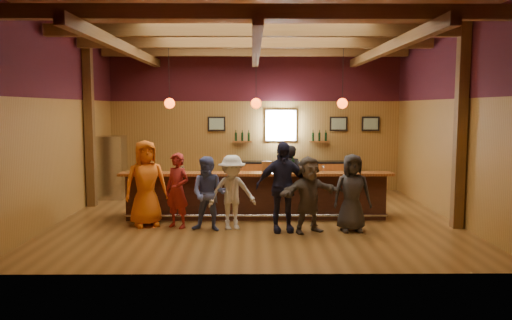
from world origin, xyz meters
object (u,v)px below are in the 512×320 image
object	(u,v)px
back_bar_cabinet	(294,176)
ice_bucket	(267,167)
bar_counter	(257,195)
customer_dark	(352,193)
customer_white	(232,192)
bartender	(290,178)
customer_navy	(282,187)
customer_brown	(309,194)
stainless_fridge	(112,167)
customer_denim	(209,194)
customer_orange	(146,183)
bottle_a	(287,166)
customer_redvest	(177,190)

from	to	relation	value
back_bar_cabinet	ice_bucket	distance (m)	4.02
bar_counter	customer_dark	bearing A→B (deg)	-35.54
customer_white	bartender	bearing A→B (deg)	40.12
customer_navy	ice_bucket	world-z (taller)	customer_navy
customer_navy	customer_white	bearing A→B (deg)	160.74
customer_brown	ice_bucket	distance (m)	1.57
stainless_fridge	bartender	bearing A→B (deg)	-18.39
customer_navy	customer_brown	world-z (taller)	customer_navy
bartender	customer_navy	bearing A→B (deg)	101.56
bar_counter	stainless_fridge	xyz separation A→B (m)	(-4.12, 2.45, 0.38)
stainless_fridge	customer_denim	world-z (taller)	stainless_fridge
customer_orange	customer_navy	world-z (taller)	same
bar_counter	bottle_a	distance (m)	1.04
stainless_fridge	bottle_a	xyz separation A→B (m)	(4.82, -2.68, 0.35)
back_bar_cabinet	ice_bucket	size ratio (longest dim) A/B	15.81
customer_denim	bartender	distance (m)	2.86
stainless_fridge	customer_white	distance (m)	5.13
bartender	customer_brown	bearing A→B (deg)	115.64
customer_dark	customer_redvest	bearing A→B (deg)	171.73
bar_counter	customer_navy	bearing A→B (deg)	-70.21
customer_orange	customer_denim	world-z (taller)	customer_orange
customer_navy	customer_denim	bearing A→B (deg)	169.21
bar_counter	customer_orange	world-z (taller)	customer_orange
customer_denim	ice_bucket	xyz separation A→B (m)	(1.26, 1.10, 0.45)
stainless_fridge	customer_redvest	world-z (taller)	stainless_fridge
customer_orange	customer_dark	distance (m)	4.47
customer_white	bar_counter	bearing A→B (deg)	51.15
back_bar_cabinet	stainless_fridge	distance (m)	5.43
stainless_fridge	customer_orange	bearing A→B (deg)	-63.45
customer_brown	customer_white	bearing A→B (deg)	145.51
customer_navy	bottle_a	distance (m)	1.26
customer_denim	customer_white	xyz separation A→B (m)	(0.49, 0.13, 0.01)
back_bar_cabinet	bottle_a	distance (m)	3.91
stainless_fridge	customer_white	bearing A→B (deg)	-45.75
bar_counter	bartender	world-z (taller)	bartender
stainless_fridge	customer_redvest	size ratio (longest dim) A/B	1.10
customer_orange	ice_bucket	world-z (taller)	customer_orange
customer_brown	bottle_a	world-z (taller)	customer_brown
ice_bucket	bartender	bearing A→B (deg)	58.87
customer_navy	ice_bucket	xyz separation A→B (m)	(-0.29, 1.17, 0.29)
stainless_fridge	customer_white	world-z (taller)	stainless_fridge
customer_redvest	customer_navy	distance (m)	2.28
customer_white	customer_navy	world-z (taller)	customer_navy
bar_counter	customer_dark	distance (m)	2.46
customer_navy	ice_bucket	size ratio (longest dim) A/B	7.49
customer_orange	customer_dark	size ratio (longest dim) A/B	1.16
customer_denim	bottle_a	world-z (taller)	customer_denim
back_bar_cabinet	ice_bucket	xyz separation A→B (m)	(-0.95, -3.83, 0.76)
back_bar_cabinet	customer_dark	bearing A→B (deg)	-80.82
ice_bucket	customer_white	bearing A→B (deg)	-128.62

